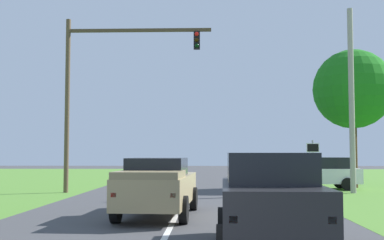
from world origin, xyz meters
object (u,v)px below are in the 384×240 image
at_px(traffic_light, 102,79).
at_px(red_suv_near, 269,199).
at_px(crossing_suv_far, 319,173).
at_px(utility_pole_right, 352,100).
at_px(pickup_truck_lead, 158,186).
at_px(oak_tree_right, 353,89).
at_px(keep_moving_sign, 313,160).

bearing_deg(traffic_light, red_suv_near, -65.35).
height_order(crossing_suv_far, utility_pole_right, utility_pole_right).
bearing_deg(traffic_light, crossing_suv_far, 13.34).
relative_size(traffic_light, crossing_suv_far, 2.00).
bearing_deg(pickup_truck_lead, red_suv_near, -61.48).
height_order(red_suv_near, oak_tree_right, oak_tree_right).
bearing_deg(oak_tree_right, crossing_suv_far, -148.52).
bearing_deg(traffic_light, oak_tree_right, 16.72).
relative_size(red_suv_near, pickup_truck_lead, 0.83).
height_order(red_suv_near, utility_pole_right, utility_pole_right).
bearing_deg(oak_tree_right, keep_moving_sign, -121.57).
height_order(keep_moving_sign, utility_pole_right, utility_pole_right).
relative_size(traffic_light, utility_pole_right, 0.95).
bearing_deg(traffic_light, keep_moving_sign, -9.17).
distance_m(traffic_light, crossing_suv_far, 12.83).
bearing_deg(keep_moving_sign, utility_pole_right, 38.43).
distance_m(keep_moving_sign, crossing_suv_far, 4.63).
height_order(red_suv_near, crossing_suv_far, red_suv_near).
bearing_deg(crossing_suv_far, traffic_light, -166.66).
distance_m(oak_tree_right, crossing_suv_far, 5.52).
height_order(pickup_truck_lead, keep_moving_sign, keep_moving_sign).
relative_size(red_suv_near, oak_tree_right, 0.58).
height_order(keep_moving_sign, crossing_suv_far, keep_moving_sign).
xyz_separation_m(red_suv_near, keep_moving_sign, (3.59, 12.96, 0.61)).
distance_m(red_suv_near, utility_pole_right, 16.40).
bearing_deg(oak_tree_right, red_suv_near, -110.91).
distance_m(red_suv_near, crossing_suv_far, 18.02).
xyz_separation_m(pickup_truck_lead, keep_moving_sign, (6.46, 7.67, 0.69)).
height_order(traffic_light, crossing_suv_far, traffic_light).
xyz_separation_m(keep_moving_sign, utility_pole_right, (2.37, 1.88, 3.03)).
xyz_separation_m(traffic_light, utility_pole_right, (12.67, 0.22, -1.10)).
height_order(red_suv_near, traffic_light, traffic_light).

